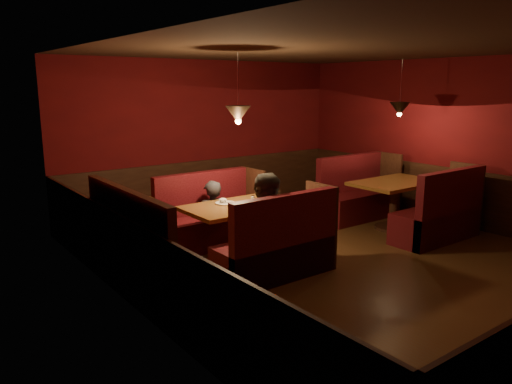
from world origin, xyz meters
TOP-DOWN VIEW (x-y plane):
  - room at (-0.28, 0.05)m, footprint 6.02×7.02m
  - main_table at (-1.16, 0.71)m, footprint 1.50×0.91m
  - main_bench_far at (-1.15, 1.56)m, footprint 1.65×0.59m
  - main_bench_near at (-1.15, -0.15)m, footprint 1.65×0.59m
  - second_table at (1.86, 0.42)m, footprint 1.48×0.94m
  - second_bench_far at (1.89, 1.30)m, footprint 1.63×0.61m
  - second_bench_near at (1.89, -0.46)m, footprint 1.63×0.61m
  - diner_a at (-1.19, 1.41)m, footprint 0.56×0.43m
  - diner_b at (-1.17, 0.03)m, footprint 0.93×0.79m

SIDE VIEW (x-z plane):
  - main_bench_far at x=-1.15m, z-range -0.21..0.92m
  - main_bench_near at x=-1.15m, z-range -0.21..0.92m
  - second_bench_far at x=1.89m, z-range -0.21..0.96m
  - second_bench_near at x=1.89m, z-range -0.21..0.96m
  - second_table at x=1.86m, z-range 0.20..1.03m
  - main_table at x=-1.16m, z-range 0.09..1.15m
  - diner_a at x=-1.19m, z-range 0.00..1.39m
  - diner_b at x=-1.17m, z-range 0.00..1.70m
  - room at x=-0.28m, z-range -0.41..2.51m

